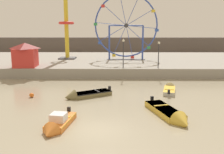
{
  "coord_description": "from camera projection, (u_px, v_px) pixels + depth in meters",
  "views": [
    {
      "loc": [
        1.1,
        -15.31,
        6.59
      ],
      "look_at": [
        0.87,
        11.11,
        1.39
      ],
      "focal_mm": 39.31,
      "sensor_mm": 36.0,
      "label": 1
    }
  ],
  "objects": [
    {
      "name": "drop_tower_yellow_tower",
      "position": [
        66.0,
        25.0,
        42.3
      ],
      "size": [
        2.8,
        2.8,
        13.96
      ],
      "color": "gold",
      "rests_on": "quay_promenade"
    },
    {
      "name": "motorboat_olive_wood",
      "position": [
        84.0,
        95.0,
        24.01
      ],
      "size": [
        4.77,
        3.55,
        1.3
      ],
      "rotation": [
        0.0,
        0.0,
        3.67
      ],
      "color": "olive",
      "rests_on": "ground_plane"
    },
    {
      "name": "motorboat_pale_grey",
      "position": [
        170.0,
        89.0,
        26.41
      ],
      "size": [
        2.09,
        4.38,
        1.07
      ],
      "rotation": [
        0.0,
        0.0,
        1.32
      ],
      "color": "silver",
      "rests_on": "ground_plane"
    },
    {
      "name": "quay_promenade",
      "position": [
        108.0,
        62.0,
        44.08
      ],
      "size": [
        110.0,
        23.57,
        1.39
      ],
      "primitive_type": "cube",
      "color": "gray",
      "rests_on": "ground_plane"
    },
    {
      "name": "ground_plane",
      "position": [
        98.0,
        130.0,
        16.31
      ],
      "size": [
        240.0,
        240.0,
        0.0
      ],
      "primitive_type": "plane",
      "color": "gray"
    },
    {
      "name": "ferris_wheel_blue_frame",
      "position": [
        126.0,
        27.0,
        41.02
      ],
      "size": [
        10.84,
        1.2,
        11.04
      ],
      "color": "#334CA8",
      "rests_on": "quay_promenade"
    },
    {
      "name": "motorboat_mustard_yellow",
      "position": [
        171.0,
        115.0,
        18.41
      ],
      "size": [
        2.91,
        5.72,
        1.38
      ],
      "rotation": [
        0.0,
        0.0,
        5.0
      ],
      "color": "gold",
      "rests_on": "ground_plane"
    },
    {
      "name": "promenade_lamp_far",
      "position": [
        159.0,
        51.0,
        32.88
      ],
      "size": [
        0.32,
        0.32,
        3.53
      ],
      "color": "#2D2D33",
      "rests_on": "quay_promenade"
    },
    {
      "name": "promenade_lamp_near",
      "position": [
        123.0,
        49.0,
        32.74
      ],
      "size": [
        0.32,
        0.32,
        3.83
      ],
      "color": "#2D2D33",
      "rests_on": "quay_promenade"
    },
    {
      "name": "motorboat_orange_hull",
      "position": [
        57.0,
        124.0,
        16.45
      ],
      "size": [
        1.85,
        4.24,
        1.35
      ],
      "rotation": [
        0.0,
        0.0,
        4.55
      ],
      "color": "orange",
      "rests_on": "ground_plane"
    },
    {
      "name": "carnival_booth_red_striped",
      "position": [
        25.0,
        54.0,
        34.02
      ],
      "size": [
        3.48,
        3.86,
        3.33
      ],
      "rotation": [
        0.0,
        0.0,
        0.09
      ],
      "color": "red",
      "rests_on": "quay_promenade"
    },
    {
      "name": "mooring_buoy_orange",
      "position": [
        32.0,
        95.0,
        23.96
      ],
      "size": [
        0.44,
        0.44,
        0.44
      ],
      "primitive_type": "sphere",
      "color": "orange",
      "rests_on": "ground_plane"
    },
    {
      "name": "distant_town_skyline",
      "position": [
        110.0,
        46.0,
        64.26
      ],
      "size": [
        140.0,
        3.0,
        4.4
      ],
      "primitive_type": "cube",
      "color": "#564C47",
      "rests_on": "ground_plane"
    }
  ]
}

